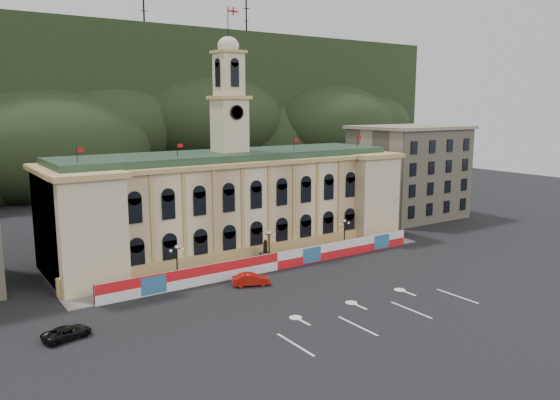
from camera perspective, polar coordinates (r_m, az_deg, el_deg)
ground at (r=65.37m, az=7.16°, el=-10.47°), size 260.00×260.00×0.00m
lane_markings at (r=61.97m, az=10.27°, el=-11.71°), size 26.00×10.00×0.02m
hill_ridge at (r=172.72m, az=-20.72°, el=8.18°), size 230.00×80.00×64.00m
city_hall at (r=85.30m, az=-5.05°, el=-0.16°), size 56.20×17.60×37.10m
side_building_right at (r=114.40m, az=13.26°, el=2.92°), size 21.00×17.00×18.60m
hoarding_fence at (r=76.36m, az=-0.30°, el=-6.40°), size 50.00×0.44×2.50m
pavement at (r=78.81m, az=-1.43°, el=-6.77°), size 56.00×5.50×0.16m
statue at (r=78.70m, az=-1.54°, el=-5.95°), size 1.40×1.40×3.72m
lamp_left at (r=71.02m, az=-10.71°, el=-6.30°), size 1.96×0.44×5.15m
lamp_center at (r=77.40m, az=-1.14°, el=-4.78°), size 1.96×0.44×5.15m
lamp_right at (r=85.61m, az=6.75°, el=-3.41°), size 1.96×0.44×5.15m
red_sedan at (r=70.17m, az=-3.03°, el=-8.28°), size 4.98×5.96×1.58m
black_suv at (r=58.81m, az=-21.36°, el=-12.78°), size 4.15×5.63×1.31m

